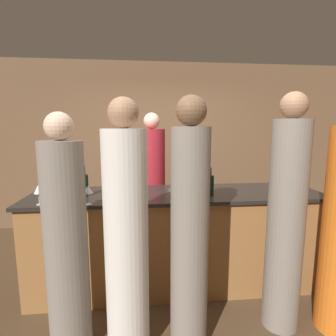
# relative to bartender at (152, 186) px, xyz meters

# --- Properties ---
(ground_plane) EXTENTS (14.00, 14.00, 0.00)m
(ground_plane) POSITION_rel_bartender_xyz_m (0.22, -0.95, -0.89)
(ground_plane) COLOR #4C3823
(back_wall) EXTENTS (8.00, 0.06, 2.80)m
(back_wall) POSITION_rel_bartender_xyz_m (0.22, 0.97, 0.51)
(back_wall) COLOR brown
(back_wall) RESTS_ON ground_plane
(bar_counter) EXTENTS (3.05, 0.79, 1.03)m
(bar_counter) POSITION_rel_bartender_xyz_m (0.22, -0.95, -0.37)
(bar_counter) COLOR #996638
(bar_counter) RESTS_ON ground_plane
(bartender) EXTENTS (0.36, 0.36, 1.91)m
(bartender) POSITION_rel_bartender_xyz_m (0.00, 0.00, 0.00)
(bartender) COLOR maroon
(bartender) RESTS_ON ground_plane
(guest_0) EXTENTS (0.30, 0.30, 1.98)m
(guest_0) POSITION_rel_bartender_xyz_m (1.03, -1.65, 0.05)
(guest_0) COLOR gray
(guest_0) RESTS_ON ground_plane
(guest_1) EXTENTS (0.29, 0.29, 1.93)m
(guest_1) POSITION_rel_bartender_xyz_m (0.20, -1.79, 0.03)
(guest_1) COLOR gray
(guest_1) RESTS_ON ground_plane
(guest_2) EXTENTS (0.31, 0.31, 1.82)m
(guest_2) POSITION_rel_bartender_xyz_m (-0.71, -1.72, -0.04)
(guest_2) COLOR gray
(guest_2) RESTS_ON ground_plane
(guest_3) EXTENTS (0.32, 0.32, 1.91)m
(guest_3) POSITION_rel_bartender_xyz_m (-0.27, -1.79, 0.01)
(guest_3) COLOR silver
(guest_3) RESTS_ON ground_plane
(wine_bottle_0) EXTENTS (0.08, 0.08, 0.28)m
(wine_bottle_0) POSITION_rel_bartender_xyz_m (0.54, -1.08, 0.25)
(wine_bottle_0) COLOR black
(wine_bottle_0) RESTS_ON bar_counter
(wine_bottle_1) EXTENTS (0.07, 0.07, 0.30)m
(wine_bottle_1) POSITION_rel_bartender_xyz_m (-0.72, -0.98, 0.25)
(wine_bottle_1) COLOR black
(wine_bottle_1) RESTS_ON bar_counter
(wine_bottle_2) EXTENTS (0.07, 0.07, 0.31)m
(wine_bottle_2) POSITION_rel_bartender_xyz_m (0.29, -0.95, 0.26)
(wine_bottle_2) COLOR #19381E
(wine_bottle_2) RESTS_ON bar_counter
(ice_bucket) EXTENTS (0.15, 0.15, 0.22)m
(ice_bucket) POSITION_rel_bartender_xyz_m (1.46, -0.81, 0.25)
(ice_bucket) COLOR #9E9993
(ice_bucket) RESTS_ON bar_counter
(wine_glass_0) EXTENTS (0.08, 0.08, 0.17)m
(wine_glass_0) POSITION_rel_bartender_xyz_m (-0.62, -1.30, 0.27)
(wine_glass_0) COLOR silver
(wine_glass_0) RESTS_ON bar_counter
(wine_glass_1) EXTENTS (0.08, 0.08, 0.18)m
(wine_glass_1) POSITION_rel_bartender_xyz_m (-1.06, -1.25, 0.28)
(wine_glass_1) COLOR silver
(wine_glass_1) RESTS_ON bar_counter
(wine_glass_2) EXTENTS (0.08, 0.08, 0.17)m
(wine_glass_2) POSITION_rel_bartender_xyz_m (0.13, -1.29, 0.27)
(wine_glass_2) COLOR silver
(wine_glass_2) RESTS_ON bar_counter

